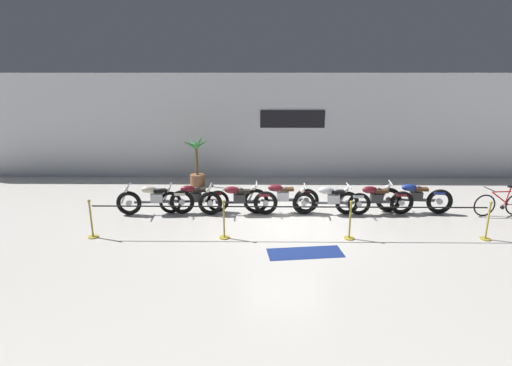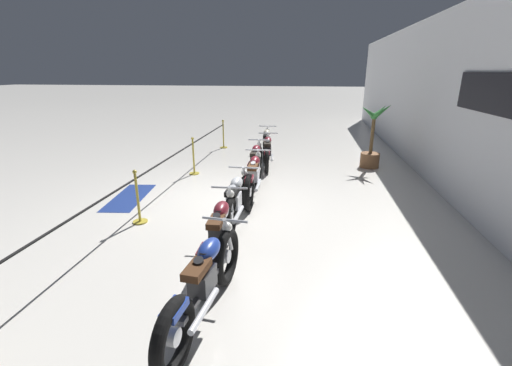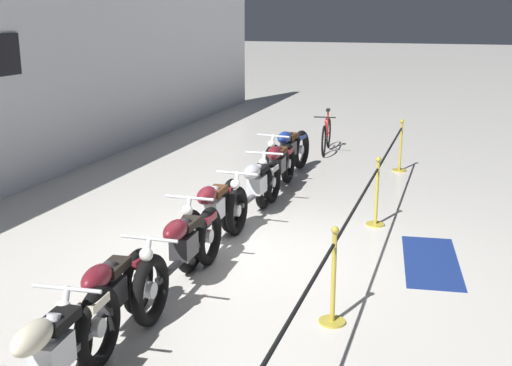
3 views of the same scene
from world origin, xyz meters
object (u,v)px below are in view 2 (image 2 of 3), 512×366
object	(u,v)px
motorcycle_maroon_3	(254,177)
potted_palm_left_of_row	(372,144)
motorcycle_silver_4	(235,202)
motorcycle_maroon_2	(256,163)
motorcycle_maroon_1	(268,151)
stanchion_mid_left	(194,162)
motorcycle_cream_0	(267,143)
motorcycle_blue_6	(205,283)
floor_banner	(130,197)
stanchion_mid_right	(138,205)
motorcycle_maroon_5	(220,234)
stanchion_far_left	(190,151)

from	to	relation	value
motorcycle_maroon_3	potted_palm_left_of_row	distance (m)	4.36
motorcycle_silver_4	motorcycle_maroon_2	bearing A→B (deg)	-179.08
motorcycle_maroon_1	stanchion_mid_left	xyz separation A→B (m)	(1.11, -1.96, -0.11)
motorcycle_cream_0	motorcycle_blue_6	bearing A→B (deg)	1.80
motorcycle_blue_6	floor_banner	world-z (taller)	motorcycle_blue_6
motorcycle_cream_0	potted_palm_left_of_row	xyz separation A→B (m)	(0.78, 3.25, 0.25)
motorcycle_maroon_1	motorcycle_maroon_3	world-z (taller)	motorcycle_maroon_3
motorcycle_blue_6	stanchion_mid_right	size ratio (longest dim) A/B	2.20
potted_palm_left_of_row	stanchion_mid_left	world-z (taller)	potted_palm_left_of_row
motorcycle_blue_6	motorcycle_maroon_3	bearing A→B (deg)	-178.98
motorcycle_maroon_2	motorcycle_maroon_5	size ratio (longest dim) A/B	1.01
motorcycle_maroon_5	motorcycle_silver_4	bearing A→B (deg)	-178.10
motorcycle_maroon_3	stanchion_far_left	world-z (taller)	stanchion_far_left
motorcycle_silver_4	stanchion_mid_right	size ratio (longest dim) A/B	2.26
stanchion_far_left	floor_banner	world-z (taller)	stanchion_far_left
motorcycle_maroon_5	potted_palm_left_of_row	world-z (taller)	potted_palm_left_of_row
motorcycle_maroon_5	floor_banner	size ratio (longest dim) A/B	1.32
potted_palm_left_of_row	motorcycle_silver_4	bearing A→B (deg)	-34.65
motorcycle_maroon_2	motorcycle_maroon_3	xyz separation A→B (m)	(1.33, 0.17, 0.02)
stanchion_mid_left	motorcycle_blue_6	bearing A→B (deg)	19.63
motorcycle_blue_6	floor_banner	size ratio (longest dim) A/B	1.27
floor_banner	motorcycle_maroon_1	bearing A→B (deg)	130.95
motorcycle_silver_4	potted_palm_left_of_row	xyz separation A→B (m)	(-4.62, 3.19, 0.26)
motorcycle_blue_6	potted_palm_left_of_row	xyz separation A→B (m)	(-7.21, 3.00, 0.25)
motorcycle_cream_0	stanchion_far_left	distance (m)	3.12
motorcycle_maroon_1	potted_palm_left_of_row	world-z (taller)	potted_palm_left_of_row
motorcycle_maroon_2	motorcycle_maroon_3	distance (m)	1.34
motorcycle_maroon_2	stanchion_mid_right	world-z (taller)	stanchion_mid_right
motorcycle_blue_6	stanchion_far_left	distance (m)	5.82
potted_palm_left_of_row	stanchion_mid_left	xyz separation A→B (m)	(1.49, -5.04, -0.36)
motorcycle_silver_4	motorcycle_blue_6	distance (m)	2.60
motorcycle_maroon_5	motorcycle_blue_6	xyz separation A→B (m)	(1.26, 0.15, 0.01)
motorcycle_maroon_2	motorcycle_silver_4	size ratio (longest dim) A/B	1.02
motorcycle_silver_4	stanchion_mid_left	distance (m)	3.63
motorcycle_maroon_3	floor_banner	size ratio (longest dim) A/B	1.29
stanchion_mid_left	floor_banner	size ratio (longest dim) A/B	0.58
motorcycle_maroon_3	motorcycle_maroon_5	xyz separation A→B (m)	(2.87, -0.08, -0.02)
motorcycle_maroon_1	floor_banner	xyz separation A→B (m)	(3.16, -2.85, -0.46)
motorcycle_cream_0	stanchion_far_left	size ratio (longest dim) A/B	0.23
motorcycle_maroon_2	motorcycle_blue_6	distance (m)	5.46
motorcycle_cream_0	motorcycle_blue_6	distance (m)	7.99
motorcycle_maroon_2	motorcycle_maroon_3	world-z (taller)	motorcycle_maroon_3
motorcycle_maroon_5	potted_palm_left_of_row	distance (m)	6.73
motorcycle_cream_0	stanchion_far_left	world-z (taller)	stanchion_far_left
motorcycle_cream_0	stanchion_mid_right	size ratio (longest dim) A/B	2.25
motorcycle_maroon_1	motorcycle_blue_6	bearing A→B (deg)	0.64
stanchion_mid_right	floor_banner	world-z (taller)	stanchion_mid_right
motorcycle_maroon_2	stanchion_mid_left	world-z (taller)	stanchion_mid_left
motorcycle_maroon_2	floor_banner	world-z (taller)	motorcycle_maroon_2
motorcycle_blue_6	stanchion_mid_left	xyz separation A→B (m)	(-5.71, -2.04, -0.12)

